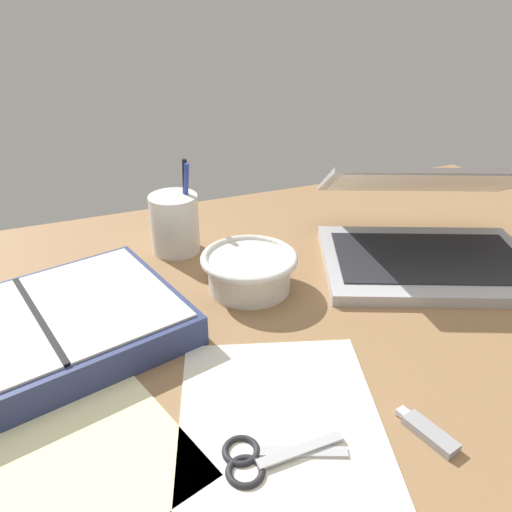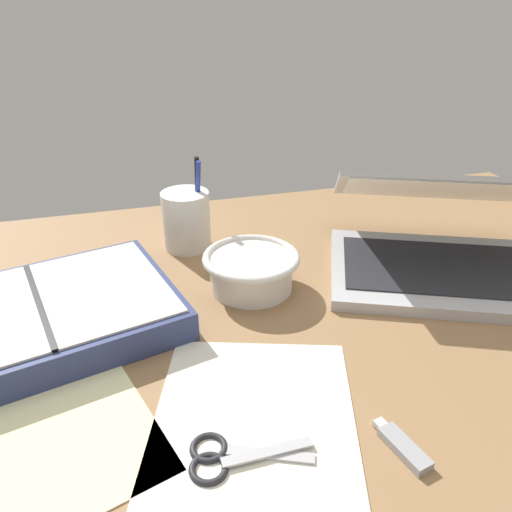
# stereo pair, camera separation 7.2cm
# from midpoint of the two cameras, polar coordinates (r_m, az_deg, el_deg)

# --- Properties ---
(desk_top) EXTENTS (1.40, 1.00, 0.02)m
(desk_top) POSITION_cam_midpoint_polar(r_m,az_deg,el_deg) (0.70, 2.66, -8.74)
(desk_top) COLOR #936D47
(desk_top) RESTS_ON ground
(laptop) EXTENTS (0.44, 0.41, 0.19)m
(laptop) POSITION_cam_midpoint_polar(r_m,az_deg,el_deg) (0.87, 16.80, 2.40)
(laptop) COLOR #B7B7BC
(laptop) RESTS_ON desk_top
(bowl) EXTENTS (0.15, 0.15, 0.06)m
(bowl) POSITION_cam_midpoint_polar(r_m,az_deg,el_deg) (0.76, -3.48, -1.64)
(bowl) COLOR silver
(bowl) RESTS_ON desk_top
(pen_cup) EXTENTS (0.08, 0.08, 0.17)m
(pen_cup) POSITION_cam_midpoint_polar(r_m,az_deg,el_deg) (0.89, -11.56, 3.65)
(pen_cup) COLOR white
(pen_cup) RESTS_ON desk_top
(planner) EXTENTS (0.40, 0.33, 0.05)m
(planner) POSITION_cam_midpoint_polar(r_m,az_deg,el_deg) (0.72, -26.02, -7.84)
(planner) COLOR navy
(planner) RESTS_ON desk_top
(scissors) EXTENTS (0.13, 0.07, 0.01)m
(scissors) POSITION_cam_midpoint_polar(r_m,az_deg,el_deg) (0.53, -4.08, -22.26)
(scissors) COLOR #B7B7BC
(scissors) RESTS_ON desk_top
(paper_sheet_front) EXTENTS (0.29, 0.33, 0.00)m
(paper_sheet_front) POSITION_cam_midpoint_polar(r_m,az_deg,el_deg) (0.56, -1.04, -18.65)
(paper_sheet_front) COLOR silver
(paper_sheet_front) RESTS_ON desk_top
(paper_sheet_beside_planner) EXTENTS (0.24, 0.27, 0.00)m
(paper_sheet_beside_planner) POSITION_cam_midpoint_polar(r_m,az_deg,el_deg) (0.58, -22.84, -20.16)
(paper_sheet_beside_planner) COLOR #F4EFB2
(paper_sheet_beside_planner) RESTS_ON desk_top
(usb_drive) EXTENTS (0.03, 0.07, 0.01)m
(usb_drive) POSITION_cam_midpoint_polar(r_m,az_deg,el_deg) (0.57, 15.51, -18.99)
(usb_drive) COLOR #99999E
(usb_drive) RESTS_ON desk_top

